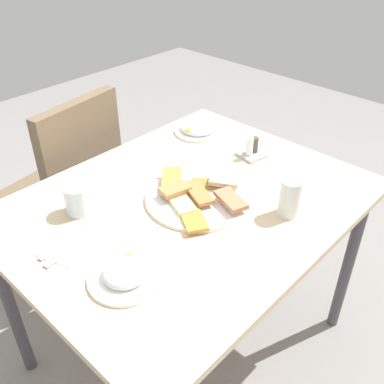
{
  "coord_description": "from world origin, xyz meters",
  "views": [
    {
      "loc": [
        -0.82,
        -0.79,
        1.55
      ],
      "look_at": [
        0.01,
        -0.01,
        0.77
      ],
      "focal_mm": 40.56,
      "sensor_mm": 36.0,
      "label": 1
    }
  ],
  "objects_px": {
    "soda_can": "(290,198)",
    "drinking_glass": "(78,199)",
    "pide_platter": "(198,196)",
    "condiment_caddy": "(252,150)",
    "fork": "(69,248)",
    "salad_plate_greens": "(198,129)",
    "dining_table": "(188,219)",
    "salad_plate_rice": "(125,274)",
    "paper_napkin": "(66,247)",
    "dining_chair": "(71,181)",
    "spoon": "(62,243)"
  },
  "relations": [
    {
      "from": "salad_plate_greens",
      "to": "condiment_caddy",
      "type": "height_order",
      "value": "condiment_caddy"
    },
    {
      "from": "dining_chair",
      "to": "paper_napkin",
      "type": "bearing_deg",
      "value": -122.06
    },
    {
      "from": "dining_table",
      "to": "pide_platter",
      "type": "distance_m",
      "value": 0.1
    },
    {
      "from": "salad_plate_rice",
      "to": "drinking_glass",
      "type": "relative_size",
      "value": 2.07
    },
    {
      "from": "salad_plate_rice",
      "to": "soda_can",
      "type": "relative_size",
      "value": 1.58
    },
    {
      "from": "soda_can",
      "to": "condiment_caddy",
      "type": "xyz_separation_m",
      "value": [
        0.21,
        0.3,
        -0.04
      ]
    },
    {
      "from": "salad_plate_greens",
      "to": "soda_can",
      "type": "distance_m",
      "value": 0.62
    },
    {
      "from": "dining_table",
      "to": "condiment_caddy",
      "type": "height_order",
      "value": "condiment_caddy"
    },
    {
      "from": "salad_plate_greens",
      "to": "drinking_glass",
      "type": "bearing_deg",
      "value": -171.35
    },
    {
      "from": "salad_plate_greens",
      "to": "drinking_glass",
      "type": "relative_size",
      "value": 2.07
    },
    {
      "from": "dining_chair",
      "to": "spoon",
      "type": "bearing_deg",
      "value": -122.86
    },
    {
      "from": "salad_plate_greens",
      "to": "paper_napkin",
      "type": "bearing_deg",
      "value": -164.95
    },
    {
      "from": "salad_plate_rice",
      "to": "soda_can",
      "type": "bearing_deg",
      "value": -16.28
    },
    {
      "from": "soda_can",
      "to": "drinking_glass",
      "type": "bearing_deg",
      "value": 132.19
    },
    {
      "from": "salad_plate_rice",
      "to": "condiment_caddy",
      "type": "xyz_separation_m",
      "value": [
        0.73,
        0.15,
        0.01
      ]
    },
    {
      "from": "dining_table",
      "to": "salad_plate_rice",
      "type": "height_order",
      "value": "salad_plate_rice"
    },
    {
      "from": "salad_plate_greens",
      "to": "spoon",
      "type": "height_order",
      "value": "salad_plate_greens"
    },
    {
      "from": "pide_platter",
      "to": "spoon",
      "type": "bearing_deg",
      "value": 162.23
    },
    {
      "from": "dining_table",
      "to": "salad_plate_greens",
      "type": "height_order",
      "value": "salad_plate_greens"
    },
    {
      "from": "pide_platter",
      "to": "soda_can",
      "type": "relative_size",
      "value": 2.93
    },
    {
      "from": "salad_plate_rice",
      "to": "spoon",
      "type": "distance_m",
      "value": 0.24
    },
    {
      "from": "soda_can",
      "to": "paper_napkin",
      "type": "xyz_separation_m",
      "value": [
        -0.55,
        0.37,
        -0.06
      ]
    },
    {
      "from": "soda_can",
      "to": "drinking_glass",
      "type": "xyz_separation_m",
      "value": [
        -0.43,
        0.48,
        -0.01
      ]
    },
    {
      "from": "dining_table",
      "to": "dining_chair",
      "type": "relative_size",
      "value": 1.25
    },
    {
      "from": "salad_plate_rice",
      "to": "soda_can",
      "type": "xyz_separation_m",
      "value": [
        0.52,
        -0.15,
        0.04
      ]
    },
    {
      "from": "dining_chair",
      "to": "spoon",
      "type": "distance_m",
      "value": 0.72
    },
    {
      "from": "dining_table",
      "to": "paper_napkin",
      "type": "xyz_separation_m",
      "value": [
        -0.4,
        0.09,
        0.08
      ]
    },
    {
      "from": "fork",
      "to": "drinking_glass",
      "type": "bearing_deg",
      "value": 36.2
    },
    {
      "from": "pide_platter",
      "to": "soda_can",
      "type": "height_order",
      "value": "soda_can"
    },
    {
      "from": "dining_table",
      "to": "spoon",
      "type": "distance_m",
      "value": 0.42
    },
    {
      "from": "dining_table",
      "to": "spoon",
      "type": "bearing_deg",
      "value": 164.38
    },
    {
      "from": "fork",
      "to": "condiment_caddy",
      "type": "xyz_separation_m",
      "value": [
        0.77,
        -0.05,
        0.02
      ]
    },
    {
      "from": "paper_napkin",
      "to": "fork",
      "type": "xyz_separation_m",
      "value": [
        0.0,
        -0.02,
        0.0
      ]
    },
    {
      "from": "dining_chair",
      "to": "salad_plate_greens",
      "type": "relative_size",
      "value": 4.72
    },
    {
      "from": "dining_chair",
      "to": "condiment_caddy",
      "type": "relative_size",
      "value": 8.74
    },
    {
      "from": "paper_napkin",
      "to": "dining_table",
      "type": "bearing_deg",
      "value": -13.18
    },
    {
      "from": "condiment_caddy",
      "to": "dining_table",
      "type": "bearing_deg",
      "value": -176.65
    },
    {
      "from": "soda_can",
      "to": "paper_napkin",
      "type": "bearing_deg",
      "value": 146.45
    },
    {
      "from": "dining_table",
      "to": "pide_platter",
      "type": "height_order",
      "value": "pide_platter"
    },
    {
      "from": "salad_plate_greens",
      "to": "dining_table",
      "type": "bearing_deg",
      "value": -141.22
    },
    {
      "from": "pide_platter",
      "to": "salad_plate_rice",
      "type": "distance_m",
      "value": 0.4
    },
    {
      "from": "pide_platter",
      "to": "condiment_caddy",
      "type": "relative_size",
      "value": 3.43
    },
    {
      "from": "paper_napkin",
      "to": "condiment_caddy",
      "type": "bearing_deg",
      "value": -5.34
    },
    {
      "from": "salad_plate_rice",
      "to": "fork",
      "type": "height_order",
      "value": "salad_plate_rice"
    },
    {
      "from": "dining_table",
      "to": "condiment_caddy",
      "type": "bearing_deg",
      "value": 3.35
    },
    {
      "from": "soda_can",
      "to": "fork",
      "type": "bearing_deg",
      "value": 147.76
    },
    {
      "from": "salad_plate_greens",
      "to": "fork",
      "type": "height_order",
      "value": "salad_plate_greens"
    },
    {
      "from": "drinking_glass",
      "to": "fork",
      "type": "xyz_separation_m",
      "value": [
        -0.12,
        -0.13,
        -0.04
      ]
    },
    {
      "from": "drinking_glass",
      "to": "spoon",
      "type": "xyz_separation_m",
      "value": [
        -0.12,
        -0.09,
        -0.04
      ]
    },
    {
      "from": "dining_table",
      "to": "paper_napkin",
      "type": "height_order",
      "value": "paper_napkin"
    }
  ]
}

